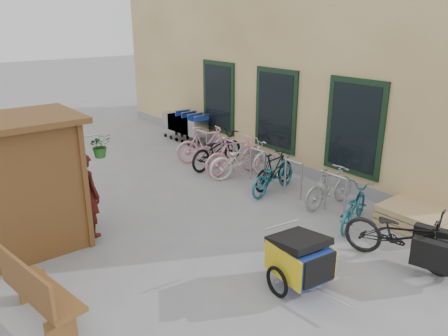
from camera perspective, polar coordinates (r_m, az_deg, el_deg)
ground at (r=8.10m, az=3.92°, el=-10.17°), size 80.00×80.00×0.00m
building at (r=14.89m, az=11.39°, el=16.96°), size 6.07×13.00×7.00m
kiosk at (r=8.16m, az=-25.86°, el=-0.00°), size 2.49×1.65×2.40m
bike_rack at (r=10.95m, az=4.43°, el=0.73°), size 0.05×5.35×0.86m
pallet_stack at (r=9.46m, az=23.58°, el=-5.94°), size 1.00×1.20×0.40m
bench at (r=6.56m, az=-23.23°, el=-14.55°), size 0.69×1.56×0.96m
shopping_carts at (r=14.63m, az=-5.15°, el=5.82°), size 0.59×1.99×1.06m
child_trailer at (r=6.85m, az=9.88°, el=-11.45°), size 0.96×1.57×0.91m
cargo_bike at (r=7.92m, az=22.49°, el=-8.28°), size 1.15×2.05×1.02m
person_kiosk at (r=8.54m, az=-17.44°, el=-3.41°), size 0.55×0.68×1.63m
bike_0 at (r=9.06m, az=16.56°, el=-4.84°), size 1.62×1.02×0.80m
bike_1 at (r=9.78m, az=13.62°, el=-2.42°), size 1.54×0.48×0.91m
bike_2 at (r=10.35m, az=6.42°, el=-0.92°), size 1.73×0.88×0.86m
bike_3 at (r=10.66m, az=6.58°, el=-0.26°), size 1.53×0.65×0.89m
bike_4 at (r=11.27m, az=2.44°, el=1.14°), size 1.95×1.12×0.97m
bike_5 at (r=11.46m, az=1.40°, el=1.71°), size 1.82×0.75×1.06m
bike_6 at (r=12.05m, az=-0.94°, el=2.41°), size 1.97×0.93×0.99m
bike_7 at (r=12.49m, az=-2.38°, el=3.14°), size 1.81×1.06×1.05m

